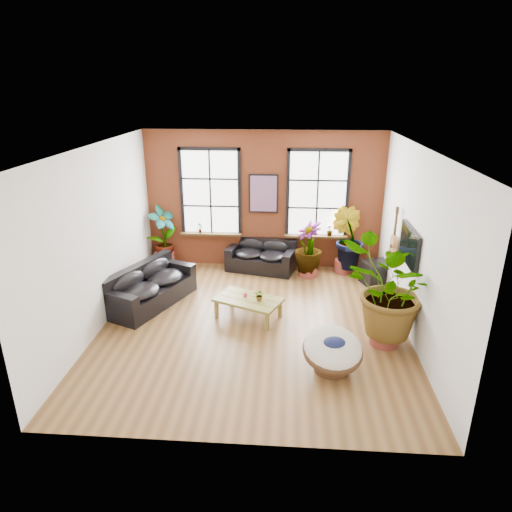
{
  "coord_description": "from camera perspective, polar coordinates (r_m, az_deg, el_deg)",
  "views": [
    {
      "loc": [
        0.63,
        -8.06,
        4.55
      ],
      "look_at": [
        0.0,
        0.6,
        1.25
      ],
      "focal_mm": 32.0,
      "sensor_mm": 36.0,
      "label": 1
    }
  ],
  "objects": [
    {
      "name": "room",
      "position": [
        8.69,
        -0.22,
        2.0
      ],
      "size": [
        6.04,
        6.54,
        3.54
      ],
      "color": "brown",
      "rests_on": "ground"
    },
    {
      "name": "sofa_back",
      "position": [
        11.78,
        0.69,
        -0.05
      ],
      "size": [
        1.85,
        1.2,
        0.78
      ],
      "rotation": [
        0.0,
        0.0,
        -0.23
      ],
      "color": "black",
      "rests_on": "ground"
    },
    {
      "name": "sofa_left",
      "position": [
        10.23,
        -13.23,
        -3.8
      ],
      "size": [
        1.68,
        2.33,
        0.85
      ],
      "rotation": [
        0.0,
        0.0,
        1.16
      ],
      "color": "black",
      "rests_on": "ground"
    },
    {
      "name": "coffee_table",
      "position": [
        9.38,
        -0.98,
        -5.61
      ],
      "size": [
        1.51,
        1.22,
        0.51
      ],
      "rotation": [
        0.0,
        0.0,
        -0.41
      ],
      "color": "olive",
      "rests_on": "ground"
    },
    {
      "name": "papasan_chair",
      "position": [
        7.84,
        9.55,
        -11.55
      ],
      "size": [
        1.16,
        1.17,
        0.76
      ],
      "rotation": [
        0.0,
        0.0,
        0.17
      ],
      "color": "#4E311C",
      "rests_on": "ground"
    },
    {
      "name": "poster",
      "position": [
        11.55,
        0.94,
        7.8
      ],
      "size": [
        0.74,
        0.06,
        0.98
      ],
      "color": "black",
      "rests_on": "room"
    },
    {
      "name": "tv_wall_unit",
      "position": [
        9.45,
        18.04,
        1.19
      ],
      "size": [
        0.13,
        1.86,
        1.2
      ],
      "color": "black",
      "rests_on": "room"
    },
    {
      "name": "media_box",
      "position": [
        11.35,
        14.87,
        -2.04
      ],
      "size": [
        0.82,
        0.76,
        0.56
      ],
      "rotation": [
        0.0,
        0.0,
        0.36
      ],
      "color": "black",
      "rests_on": "ground"
    },
    {
      "name": "pot_back_left",
      "position": [
        12.28,
        -11.36,
        -0.4
      ],
      "size": [
        0.64,
        0.64,
        0.39
      ],
      "rotation": [
        0.0,
        0.0,
        0.25
      ],
      "color": "brown",
      "rests_on": "ground"
    },
    {
      "name": "pot_back_right",
      "position": [
        11.88,
        10.91,
        -1.22
      ],
      "size": [
        0.57,
        0.57,
        0.34
      ],
      "rotation": [
        0.0,
        0.0,
        -0.25
      ],
      "color": "brown",
      "rests_on": "ground"
    },
    {
      "name": "pot_right_wall",
      "position": [
        8.88,
        15.74,
        -9.41
      ],
      "size": [
        0.55,
        0.55,
        0.39
      ],
      "rotation": [
        0.0,
        0.0,
        -0.05
      ],
      "color": "brown",
      "rests_on": "ground"
    },
    {
      "name": "pot_mid",
      "position": [
        11.52,
        6.53,
        -1.62
      ],
      "size": [
        0.53,
        0.53,
        0.36
      ],
      "rotation": [
        0.0,
        0.0,
        0.09
      ],
      "color": "brown",
      "rests_on": "ground"
    },
    {
      "name": "floor_plant_back_left",
      "position": [
        12.06,
        -11.5,
        2.71
      ],
      "size": [
        0.91,
        0.93,
        1.48
      ],
      "primitive_type": "imported",
      "rotation": [
        0.0,
        0.0,
        0.82
      ],
      "color": "#214612",
      "rests_on": "ground"
    },
    {
      "name": "floor_plant_back_right",
      "position": [
        11.62,
        11.31,
        2.18
      ],
      "size": [
        1.08,
        1.07,
        1.54
      ],
      "primitive_type": "imported",
      "rotation": [
        0.0,
        0.0,
        2.42
      ],
      "color": "#214612",
      "rests_on": "ground"
    },
    {
      "name": "floor_plant_right_wall",
      "position": [
        8.46,
        16.43,
        -4.27
      ],
      "size": [
        2.2,
        2.17,
        1.85
      ],
      "primitive_type": "imported",
      "rotation": [
        0.0,
        0.0,
        3.82
      ],
      "color": "#214612",
      "rests_on": "ground"
    },
    {
      "name": "floor_plant_mid",
      "position": [
        11.31,
        6.56,
        1.15
      ],
      "size": [
        0.96,
        0.96,
        1.26
      ],
      "primitive_type": "imported",
      "rotation": [
        0.0,
        0.0,
        5.21
      ],
      "color": "#214612",
      "rests_on": "ground"
    },
    {
      "name": "table_plant",
      "position": [
        9.24,
        0.47,
        -4.91
      ],
      "size": [
        0.25,
        0.23,
        0.24
      ],
      "primitive_type": "imported",
      "rotation": [
        0.0,
        0.0,
        -0.25
      ],
      "color": "#214612",
      "rests_on": "coffee_table"
    },
    {
      "name": "sill_plant_left",
      "position": [
        11.95,
        -7.04,
        3.54
      ],
      "size": [
        0.17,
        0.17,
        0.27
      ],
      "primitive_type": "imported",
      "rotation": [
        0.0,
        0.0,
        0.79
      ],
      "color": "#214612",
      "rests_on": "room"
    },
    {
      "name": "sill_plant_right",
      "position": [
        11.78,
        9.2,
        3.17
      ],
      "size": [
        0.19,
        0.19,
        0.27
      ],
      "primitive_type": "imported",
      "rotation": [
        0.0,
        0.0,
        3.49
      ],
      "color": "#214612",
      "rests_on": "room"
    }
  ]
}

